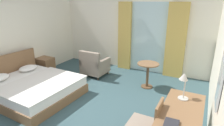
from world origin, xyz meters
TOP-DOWN VIEW (x-y plane):
  - ground at (0.00, 0.00)m, footprint 5.70×6.61m
  - wall_back at (0.00, 3.04)m, footprint 5.30×0.12m
  - balcony_glass_door at (0.64, 2.96)m, footprint 1.22×0.02m
  - curtain_panel_left at (-0.19, 2.86)m, footprint 0.44×0.10m
  - curtain_panel_right at (1.47, 2.86)m, footprint 0.57×0.10m
  - bed at (-1.39, -0.05)m, footprint 2.13×1.85m
  - nightstand at (-2.28, 1.24)m, footprint 0.49×0.43m
  - writing_desk at (2.12, -0.42)m, footprint 0.59×1.56m
  - desk_chair at (1.69, -0.46)m, footprint 0.47×0.41m
  - desk_lamp at (2.06, 0.09)m, footprint 0.19×0.19m
  - closed_book at (2.05, -0.74)m, footprint 0.19×0.27m
  - armchair_by_window at (-0.74, 1.79)m, footprint 0.73×0.74m
  - round_cafe_table at (0.99, 1.76)m, footprint 0.58×0.58m
  - wall_mirror at (2.51, -0.42)m, footprint 0.02×0.41m

SIDE VIEW (x-z plane):
  - ground at x=0.00m, z-range -0.10..0.00m
  - bed at x=-1.39m, z-range -0.22..0.70m
  - nightstand at x=-2.28m, z-range 0.00..0.52m
  - armchair_by_window at x=-0.74m, z-range -0.08..0.75m
  - round_cafe_table at x=0.99m, z-range 0.16..0.84m
  - desk_chair at x=1.69m, z-range 0.06..0.95m
  - writing_desk at x=2.12m, z-range 0.29..1.05m
  - closed_book at x=2.05m, z-range 0.76..0.79m
  - desk_lamp at x=2.06m, z-range 0.85..1.28m
  - balcony_glass_door at x=0.64m, z-range 0.00..2.24m
  - curtain_panel_left at x=-0.19m, z-range 0.00..2.24m
  - curtain_panel_right at x=1.47m, z-range 0.00..2.24m
  - wall_back at x=0.00m, z-range 0.00..2.55m
  - wall_mirror at x=2.51m, z-range 1.03..1.79m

